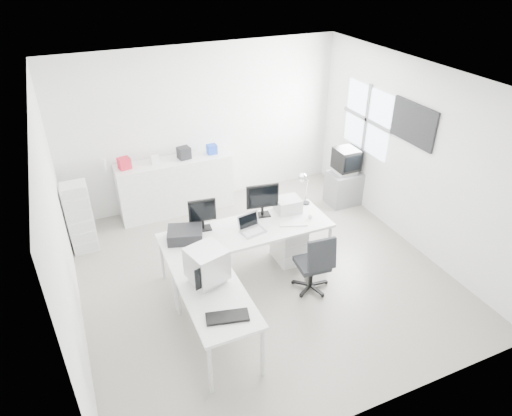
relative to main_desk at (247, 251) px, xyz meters
name	(u,v)px	position (x,y,z in m)	size (l,w,h in m)	color
floor	(261,273)	(0.18, -0.11, -0.38)	(5.00, 5.00, 0.01)	#B2ADA0
ceiling	(263,82)	(0.18, -0.11, 2.42)	(5.00, 5.00, 0.01)	white
back_wall	(203,127)	(0.18, 2.39, 1.02)	(5.00, 0.02, 2.80)	white
left_wall	(59,231)	(-2.32, -0.11, 1.02)	(0.02, 5.00, 2.80)	white
right_wall	(414,157)	(2.68, -0.11, 1.02)	(0.02, 5.00, 2.80)	white
window	(367,119)	(2.66, 1.09, 1.23)	(0.02, 1.20, 1.10)	white
wall_picture	(414,124)	(2.65, -0.01, 1.52)	(0.04, 0.90, 0.60)	black
main_desk	(247,251)	(0.00, 0.00, 0.00)	(2.40, 0.80, 0.75)	silver
side_desk	(217,319)	(-0.85, -1.10, 0.00)	(0.70, 1.40, 0.75)	silver
drawer_pedestal	(289,242)	(0.70, 0.05, -0.08)	(0.40, 0.50, 0.60)	silver
inkjet_printer	(185,235)	(-0.85, 0.10, 0.46)	(0.45, 0.35, 0.16)	black
lcd_monitor_small	(202,214)	(-0.55, 0.25, 0.61)	(0.38, 0.22, 0.47)	black
lcd_monitor_large	(262,201)	(0.35, 0.25, 0.62)	(0.47, 0.19, 0.49)	black
laptop	(253,225)	(0.05, -0.10, 0.49)	(0.34, 0.35, 0.23)	#B7B7BA
white_keyboard	(293,224)	(0.65, -0.15, 0.38)	(0.40, 0.12, 0.02)	silver
white_mouse	(310,216)	(0.95, -0.10, 0.41)	(0.06, 0.06, 0.06)	silver
laser_printer	(288,205)	(0.75, 0.22, 0.48)	(0.35, 0.30, 0.20)	silver
desk_lamp	(306,191)	(1.10, 0.30, 0.59)	(0.14, 0.14, 0.42)	silver
crt_monitor	(207,264)	(-0.85, -0.85, 0.63)	(0.44, 0.44, 0.51)	#B7B7BA
black_keyboard	(227,317)	(-0.85, -1.50, 0.39)	(0.46, 0.18, 0.03)	black
office_chair	(312,261)	(0.68, -0.68, 0.09)	(0.53, 0.53, 0.93)	#222427
tv_cabinet	(343,188)	(2.40, 1.18, -0.07)	(0.56, 0.46, 0.61)	slate
crt_tv	(346,161)	(2.40, 1.18, 0.46)	(0.50, 0.48, 0.45)	black
sideboard	(176,186)	(-0.46, 2.13, 0.12)	(1.97, 0.49, 0.98)	silver
clutter_box_a	(124,163)	(-1.26, 2.13, 0.70)	(0.19, 0.17, 0.19)	red
clutter_box_b	(155,160)	(-0.76, 2.13, 0.67)	(0.13, 0.11, 0.13)	silver
clutter_box_c	(184,153)	(-0.26, 2.13, 0.71)	(0.20, 0.18, 0.20)	black
clutter_box_d	(212,149)	(0.24, 2.13, 0.69)	(0.16, 0.14, 0.16)	#1A3DB8
clutter_bottle	(105,165)	(-1.56, 2.17, 0.72)	(0.07, 0.07, 0.22)	silver
filing_cabinet	(80,217)	(-2.10, 1.63, 0.17)	(0.38, 0.45, 1.08)	silver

